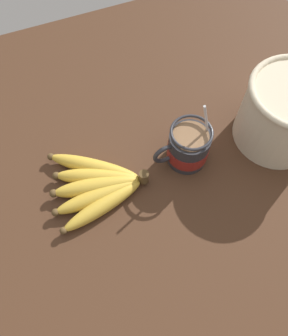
% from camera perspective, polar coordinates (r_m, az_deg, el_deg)
% --- Properties ---
extents(table, '(1.16, 1.16, 0.04)m').
position_cam_1_polar(table, '(0.70, 3.64, -2.89)').
color(table, '#422819').
rests_on(table, ground).
extents(coffee_mug, '(0.14, 0.09, 0.17)m').
position_cam_1_polar(coffee_mug, '(0.68, 7.63, 3.59)').
color(coffee_mug, '#28282D').
rests_on(coffee_mug, table).
extents(banana_bunch, '(0.20, 0.20, 0.04)m').
position_cam_1_polar(banana_bunch, '(0.67, -8.10, -3.02)').
color(banana_bunch, '#4C381E').
rests_on(banana_bunch, table).
extents(woven_basket, '(0.19, 0.19, 0.15)m').
position_cam_1_polar(woven_basket, '(0.74, 23.48, 8.78)').
color(woven_basket, beige).
rests_on(woven_basket, table).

